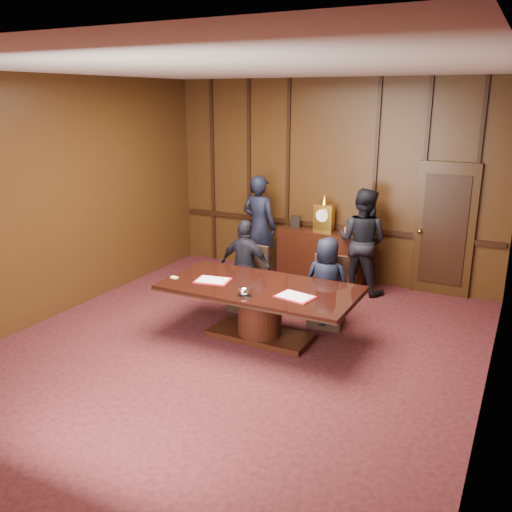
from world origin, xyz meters
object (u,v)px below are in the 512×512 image
(conference_table, at_px, (260,303))
(signatory_right, at_px, (326,283))
(signatory_left, at_px, (246,266))
(witness_left, at_px, (259,226))
(witness_right, at_px, (362,241))
(sideboard, at_px, (323,254))

(conference_table, height_order, signatory_right, signatory_right)
(signatory_left, distance_m, witness_left, 1.76)
(witness_left, distance_m, witness_right, 1.92)
(signatory_right, xyz_separation_m, witness_right, (0.02, 1.64, 0.22))
(conference_table, height_order, signatory_left, signatory_left)
(sideboard, xyz_separation_m, conference_table, (0.12, -2.73, 0.02))
(signatory_right, distance_m, witness_right, 1.66)
(signatory_left, xyz_separation_m, signatory_right, (1.30, 0.00, -0.05))
(sideboard, relative_size, conference_table, 0.61)
(witness_right, bearing_deg, sideboard, -12.30)
(signatory_right, height_order, witness_right, witness_right)
(sideboard, xyz_separation_m, signatory_left, (-0.53, -1.93, 0.23))
(conference_table, relative_size, signatory_left, 1.84)
(signatory_left, relative_size, witness_right, 0.81)
(sideboard, height_order, conference_table, sideboard)
(signatory_right, relative_size, witness_right, 0.75)
(sideboard, distance_m, signatory_right, 2.09)
(witness_right, bearing_deg, conference_table, 82.53)
(signatory_right, height_order, witness_left, witness_left)
(sideboard, height_order, signatory_left, sideboard)
(conference_table, bearing_deg, witness_right, 74.71)
(witness_left, height_order, witness_right, witness_left)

